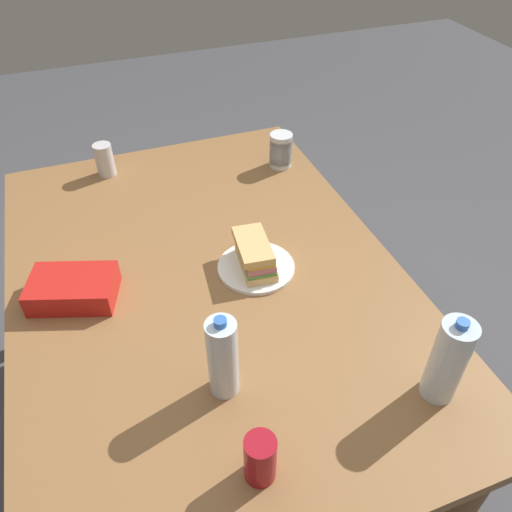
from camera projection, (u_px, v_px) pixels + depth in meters
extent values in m
plane|color=#4C4C51|center=(219.00, 419.00, 2.00)|extent=(8.00, 8.00, 0.00)
cube|color=olive|center=(207.00, 280.00, 1.50)|extent=(1.58, 1.11, 0.04)
cylinder|color=brown|center=(458.00, 512.00, 1.38)|extent=(0.07, 0.07, 0.74)
cylinder|color=brown|center=(267.00, 217.00, 2.38)|extent=(0.07, 0.07, 0.74)
cylinder|color=brown|center=(57.00, 264.00, 2.13)|extent=(0.07, 0.07, 0.74)
cylinder|color=white|center=(256.00, 267.00, 1.51)|extent=(0.23, 0.23, 0.01)
cube|color=#DBB26B|center=(256.00, 263.00, 1.49)|extent=(0.18, 0.11, 0.02)
cube|color=#599E3F|center=(256.00, 259.00, 1.48)|extent=(0.17, 0.10, 0.01)
cube|color=#C6727A|center=(256.00, 255.00, 1.47)|extent=(0.16, 0.10, 0.02)
cube|color=yellow|center=(256.00, 252.00, 1.47)|extent=(0.16, 0.09, 0.01)
cube|color=#DBB26B|center=(253.00, 245.00, 1.46)|extent=(0.18, 0.11, 0.02)
cylinder|color=maroon|center=(260.00, 459.00, 1.00)|extent=(0.07, 0.07, 0.12)
cube|color=red|center=(73.00, 289.00, 1.40)|extent=(0.22, 0.27, 0.07)
cylinder|color=silver|center=(223.00, 358.00, 1.13)|extent=(0.07, 0.07, 0.22)
cylinder|color=blue|center=(220.00, 322.00, 1.05)|extent=(0.03, 0.03, 0.02)
cylinder|color=silver|center=(281.00, 155.00, 1.92)|extent=(0.08, 0.08, 0.09)
cylinder|color=silver|center=(281.00, 150.00, 1.91)|extent=(0.08, 0.08, 0.09)
cylinder|color=silver|center=(281.00, 146.00, 1.89)|extent=(0.08, 0.08, 0.09)
cylinder|color=silver|center=(448.00, 361.00, 1.12)|extent=(0.08, 0.08, 0.23)
cylinder|color=blue|center=(463.00, 324.00, 1.03)|extent=(0.03, 0.03, 0.02)
cylinder|color=silver|center=(105.00, 160.00, 1.86)|extent=(0.07, 0.07, 0.12)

